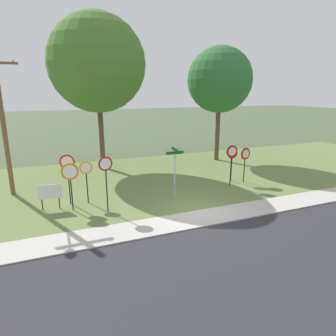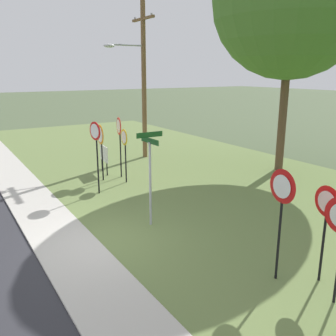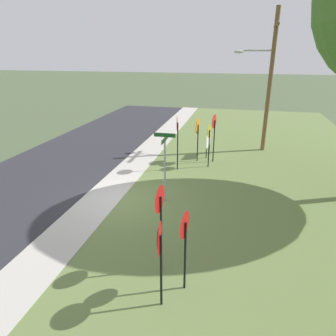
% 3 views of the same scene
% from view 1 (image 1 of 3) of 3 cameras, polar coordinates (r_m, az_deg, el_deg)
% --- Properties ---
extents(ground_plane, '(160.00, 160.00, 0.00)m').
position_cam_1_polar(ground_plane, '(14.05, 5.37, -8.53)').
color(ground_plane, '#4C5B3D').
extents(road_asphalt, '(44.00, 6.40, 0.01)m').
position_cam_1_polar(road_asphalt, '(10.53, 17.98, -17.86)').
color(road_asphalt, '#2D2D33').
rests_on(road_asphalt, ground_plane).
extents(sidewalk_strip, '(44.00, 1.60, 0.06)m').
position_cam_1_polar(sidewalk_strip, '(13.40, 6.96, -9.66)').
color(sidewalk_strip, '#BCB7AD').
rests_on(sidewalk_strip, ground_plane).
extents(grass_median, '(44.00, 12.00, 0.04)m').
position_cam_1_polar(grass_median, '(19.24, -2.80, -1.87)').
color(grass_median, olive).
rests_on(grass_median, ground_plane).
extents(stop_sign_near_left, '(0.80, 0.12, 2.32)m').
position_cam_1_polar(stop_sign_near_left, '(14.23, -18.61, -1.57)').
color(stop_sign_near_left, black).
rests_on(stop_sign_near_left, grass_median).
extents(stop_sign_near_right, '(0.66, 0.15, 2.67)m').
position_cam_1_polar(stop_sign_near_right, '(13.57, -12.07, -0.86)').
color(stop_sign_near_right, black).
rests_on(stop_sign_near_right, grass_median).
extents(stop_sign_far_left, '(0.64, 0.11, 2.19)m').
position_cam_1_polar(stop_sign_far_left, '(14.98, -15.73, -1.02)').
color(stop_sign_far_left, black).
rests_on(stop_sign_far_left, grass_median).
extents(stop_sign_far_center, '(0.71, 0.16, 2.56)m').
position_cam_1_polar(stop_sign_far_center, '(15.01, -19.07, -0.09)').
color(stop_sign_far_center, black).
rests_on(stop_sign_far_center, grass_median).
extents(yield_sign_near_left, '(0.72, 0.12, 2.48)m').
position_cam_1_polar(yield_sign_near_left, '(17.41, 12.40, 2.34)').
color(yield_sign_near_left, black).
rests_on(yield_sign_near_left, grass_median).
extents(yield_sign_near_right, '(0.75, 0.13, 2.19)m').
position_cam_1_polar(yield_sign_near_right, '(18.39, 14.93, 2.13)').
color(yield_sign_near_right, black).
rests_on(yield_sign_near_right, grass_median).
extents(yield_sign_far_left, '(0.67, 0.13, 2.15)m').
position_cam_1_polar(yield_sign_far_left, '(18.36, 12.50, 2.14)').
color(yield_sign_far_left, black).
rests_on(yield_sign_far_left, grass_median).
extents(street_name_post, '(0.96, 0.82, 2.76)m').
position_cam_1_polar(street_name_post, '(14.84, 1.33, -0.24)').
color(street_name_post, '#9EA0A8').
rests_on(street_name_post, grass_median).
extents(utility_pole, '(2.10, 2.23, 7.81)m').
position_cam_1_polar(utility_pole, '(17.33, -29.81, 8.72)').
color(utility_pole, brown).
rests_on(utility_pole, grass_median).
extents(notice_board, '(1.10, 0.15, 1.25)m').
position_cam_1_polar(notice_board, '(14.95, -22.17, -4.57)').
color(notice_board, black).
rests_on(notice_board, grass_median).
extents(oak_tree_left, '(6.60, 6.60, 10.61)m').
position_cam_1_polar(oak_tree_left, '(21.56, -13.70, 19.23)').
color(oak_tree_left, brown).
rests_on(oak_tree_left, grass_median).
extents(oak_tree_right, '(5.03, 5.03, 8.85)m').
position_cam_1_polar(oak_tree_right, '(23.81, 10.10, 16.60)').
color(oak_tree_right, brown).
rests_on(oak_tree_right, grass_median).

